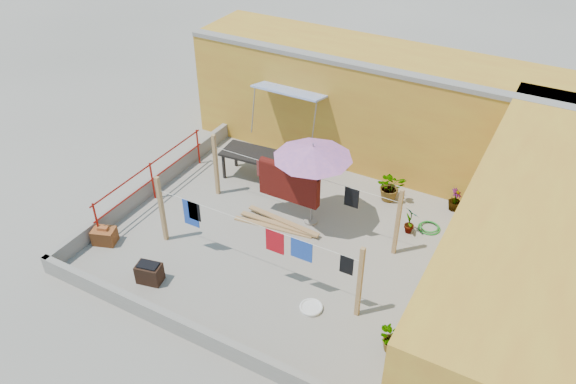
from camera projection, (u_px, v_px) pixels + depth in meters
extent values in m
plane|color=#9E998E|center=(284.00, 238.00, 13.63)|extent=(80.00, 80.00, 0.00)
cube|color=gold|center=(381.00, 107.00, 15.87)|extent=(11.00, 2.40, 3.20)
cube|color=gray|center=(371.00, 68.00, 14.23)|extent=(11.00, 0.35, 0.12)
cube|color=#2D51B2|center=(289.00, 91.00, 15.22)|extent=(2.00, 0.79, 0.22)
cylinder|color=gray|center=(253.00, 110.00, 15.70)|extent=(0.03, 0.30, 1.28)
cylinder|color=gray|center=(314.00, 126.00, 14.95)|extent=(0.03, 0.30, 1.28)
cube|color=gold|center=(523.00, 259.00, 10.66)|extent=(2.40, 9.00, 3.20)
cube|color=gray|center=(195.00, 333.00, 10.94)|extent=(8.30, 0.16, 0.44)
cube|color=gray|center=(152.00, 185.00, 15.12)|extent=(0.16, 7.30, 0.44)
cylinder|color=#A01910|center=(97.00, 222.00, 13.26)|extent=(0.05, 0.05, 1.10)
cylinder|color=#A01910|center=(153.00, 181.00, 14.69)|extent=(0.05, 0.05, 1.10)
cylinder|color=#A01910|center=(198.00, 147.00, 16.12)|extent=(0.05, 0.05, 1.10)
cylinder|color=#A01910|center=(150.00, 165.00, 14.40)|extent=(0.04, 4.20, 0.04)
cylinder|color=#A01910|center=(152.00, 179.00, 14.66)|extent=(0.04, 4.20, 0.04)
cube|color=tan|center=(162.00, 209.00, 13.10)|extent=(0.09, 0.09, 1.80)
cube|color=tan|center=(360.00, 283.00, 11.12)|extent=(0.09, 0.09, 1.80)
cube|color=tan|center=(398.00, 222.00, 12.70)|extent=(0.09, 0.09, 1.80)
cube|color=tan|center=(216.00, 165.00, 14.67)|extent=(0.09, 0.09, 1.80)
cylinder|color=silver|center=(252.00, 223.00, 11.79)|extent=(5.00, 0.01, 0.01)
cylinder|color=silver|center=(301.00, 173.00, 13.37)|extent=(5.00, 0.01, 0.01)
cube|color=#480F0C|center=(289.00, 184.00, 13.73)|extent=(1.59, 0.22, 0.92)
cube|color=black|center=(352.00, 198.00, 12.99)|extent=(0.36, 0.02, 0.52)
cube|color=maroon|center=(264.00, 170.00, 13.91)|extent=(0.40, 0.02, 0.47)
cube|color=#2044AE|center=(191.00, 213.00, 12.64)|extent=(0.40, 0.02, 0.69)
cube|color=black|center=(194.00, 211.00, 12.54)|extent=(0.31, 0.02, 0.49)
cube|color=#AC0D17|center=(275.00, 242.00, 11.74)|extent=(0.43, 0.02, 0.56)
cube|color=#2044AE|center=(301.00, 250.00, 11.47)|extent=(0.50, 0.02, 0.50)
cube|color=black|center=(347.00, 265.00, 11.05)|extent=(0.29, 0.02, 0.44)
cylinder|color=gray|center=(311.00, 221.00, 14.15)|extent=(0.34, 0.34, 0.06)
cylinder|color=gray|center=(312.00, 187.00, 13.54)|extent=(0.04, 0.04, 2.17)
cone|color=#C76BA3|center=(313.00, 152.00, 12.98)|extent=(1.99, 1.99, 0.30)
cylinder|color=gray|center=(313.00, 146.00, 12.88)|extent=(0.04, 0.04, 0.09)
cube|color=black|center=(253.00, 154.00, 15.36)|extent=(1.80, 1.01, 0.06)
cube|color=black|center=(224.00, 166.00, 15.59)|extent=(0.06, 0.06, 0.76)
cube|color=black|center=(236.00, 155.00, 16.10)|extent=(0.06, 0.06, 0.76)
cube|color=black|center=(273.00, 179.00, 15.08)|extent=(0.06, 0.06, 0.76)
cube|color=black|center=(284.00, 166.00, 15.60)|extent=(0.06, 0.06, 0.76)
cube|color=#984F23|center=(105.00, 236.00, 13.40)|extent=(0.63, 0.55, 0.39)
cube|color=#A65427|center=(103.00, 228.00, 13.27)|extent=(0.27, 0.19, 0.08)
cube|color=tan|center=(273.00, 227.00, 13.96)|extent=(2.07, 0.42, 0.04)
cube|color=tan|center=(278.00, 224.00, 13.99)|extent=(2.08, 0.24, 0.04)
cube|color=tan|center=(283.00, 221.00, 14.02)|extent=(2.08, 0.33, 0.04)
cube|color=#321C13|center=(150.00, 273.00, 12.31)|extent=(0.61, 0.47, 0.45)
cube|color=black|center=(148.00, 265.00, 12.17)|extent=(0.50, 0.36, 0.04)
cylinder|color=silver|center=(311.00, 308.00, 11.74)|extent=(0.47, 0.47, 0.06)
torus|color=silver|center=(311.00, 307.00, 11.72)|extent=(0.50, 0.50, 0.05)
cylinder|color=silver|center=(440.00, 274.00, 12.42)|extent=(0.20, 0.20, 0.27)
cylinder|color=silver|center=(441.00, 269.00, 12.33)|extent=(0.05, 0.05, 0.05)
cylinder|color=silver|center=(461.00, 230.00, 13.66)|extent=(0.22, 0.22, 0.30)
cylinder|color=silver|center=(462.00, 225.00, 13.57)|extent=(0.06, 0.06, 0.05)
torus|color=#1B7B24|center=(429.00, 228.00, 13.93)|extent=(0.55, 0.55, 0.04)
torus|color=#1B7B24|center=(429.00, 227.00, 13.91)|extent=(0.47, 0.47, 0.04)
imported|color=#21621C|center=(391.00, 186.00, 14.73)|extent=(0.96, 0.91, 0.83)
imported|color=#21621C|center=(455.00, 200.00, 14.42)|extent=(0.35, 0.35, 0.61)
imported|color=#21621C|center=(410.00, 220.00, 13.60)|extent=(0.49, 0.46, 0.77)
imported|color=#21621C|center=(436.00, 278.00, 11.95)|extent=(0.56, 0.57, 0.81)
imported|color=#21621C|center=(392.00, 340.00, 10.69)|extent=(0.56, 0.62, 0.60)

